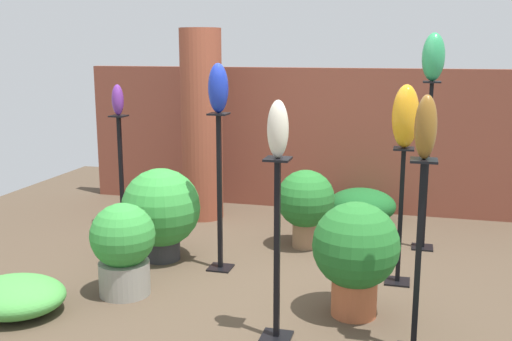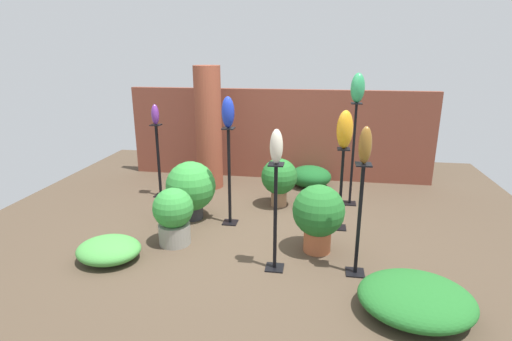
# 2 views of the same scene
# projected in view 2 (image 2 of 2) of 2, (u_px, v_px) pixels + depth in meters

# --- Properties ---
(ground_plane) EXTENTS (8.00, 8.00, 0.00)m
(ground_plane) POSITION_uv_depth(u_px,v_px,m) (258.00, 231.00, 5.39)
(ground_plane) COLOR #4C3D2D
(brick_wall_back) EXTENTS (5.60, 0.12, 1.66)m
(brick_wall_back) POSITION_uv_depth(u_px,v_px,m) (278.00, 134.00, 7.42)
(brick_wall_back) COLOR brown
(brick_wall_back) RESTS_ON ground
(brick_pillar) EXTENTS (0.45, 0.45, 2.10)m
(brick_pillar) POSITION_uv_depth(u_px,v_px,m) (209.00, 128.00, 6.85)
(brick_pillar) COLOR brown
(brick_pillar) RESTS_ON ground
(pedestal_jade) EXTENTS (0.20, 0.20, 1.59)m
(pedestal_jade) POSITION_uv_depth(u_px,v_px,m) (353.00, 159.00, 6.12)
(pedestal_jade) COLOR black
(pedestal_jade) RESTS_ON ground
(pedestal_ivory) EXTENTS (0.20, 0.20, 1.22)m
(pedestal_ivory) POSITION_uv_depth(u_px,v_px,m) (275.00, 222.00, 4.30)
(pedestal_ivory) COLOR black
(pedestal_ivory) RESTS_ON ground
(pedestal_violet) EXTENTS (0.20, 0.20, 1.21)m
(pedestal_violet) POSITION_uv_depth(u_px,v_px,m) (159.00, 164.00, 6.52)
(pedestal_violet) COLOR black
(pedestal_violet) RESTS_ON ground
(pedestal_bronze) EXTENTS (0.20, 0.20, 1.24)m
(pedestal_bronze) POSITION_uv_depth(u_px,v_px,m) (359.00, 225.00, 4.20)
(pedestal_bronze) COLOR black
(pedestal_bronze) RESTS_ON ground
(pedestal_cobalt) EXTENTS (0.20, 0.20, 1.36)m
(pedestal_cobalt) POSITION_uv_depth(u_px,v_px,m) (229.00, 181.00, 5.44)
(pedestal_cobalt) COLOR black
(pedestal_cobalt) RESTS_ON ground
(pedestal_amber) EXTENTS (0.20, 0.20, 1.12)m
(pedestal_amber) POSITION_uv_depth(u_px,v_px,m) (341.00, 193.00, 5.32)
(pedestal_amber) COLOR black
(pedestal_amber) RESTS_ON ground
(art_vase_jade) EXTENTS (0.20, 0.20, 0.43)m
(art_vase_jade) POSITION_uv_depth(u_px,v_px,m) (358.00, 88.00, 5.81)
(art_vase_jade) COLOR #2D9356
(art_vase_jade) RESTS_ON pedestal_jade
(art_vase_ivory) EXTENTS (0.13, 0.14, 0.36)m
(art_vase_ivory) POSITION_uv_depth(u_px,v_px,m) (276.00, 146.00, 4.05)
(art_vase_ivory) COLOR beige
(art_vase_ivory) RESTS_ON pedestal_ivory
(art_vase_violet) EXTENTS (0.12, 0.13, 0.32)m
(art_vase_violet) POSITION_uv_depth(u_px,v_px,m) (155.00, 114.00, 6.28)
(art_vase_violet) COLOR #6B2D8C
(art_vase_violet) RESTS_ON pedestal_violet
(art_vase_bronze) EXTENTS (0.13, 0.14, 0.38)m
(art_vase_bronze) POSITION_uv_depth(u_px,v_px,m) (365.00, 145.00, 3.95)
(art_vase_bronze) COLOR brown
(art_vase_bronze) RESTS_ON pedestal_bronze
(art_vase_cobalt) EXTENTS (0.17, 0.16, 0.41)m
(art_vase_cobalt) POSITION_uv_depth(u_px,v_px,m) (228.00, 112.00, 5.17)
(art_vase_cobalt) COLOR #192D9E
(art_vase_cobalt) RESTS_ON pedestal_cobalt
(art_vase_amber) EXTENTS (0.21, 0.21, 0.49)m
(art_vase_amber) POSITION_uv_depth(u_px,v_px,m) (345.00, 130.00, 5.07)
(art_vase_amber) COLOR orange
(art_vase_amber) RESTS_ON pedestal_amber
(potted_plant_near_pillar) EXTENTS (0.55, 0.55, 0.76)m
(potted_plant_near_pillar) POSITION_uv_depth(u_px,v_px,m) (279.00, 178.00, 6.13)
(potted_plant_near_pillar) COLOR #936B4C
(potted_plant_near_pillar) RESTS_ON ground
(potted_plant_walkway_edge) EXTENTS (0.62, 0.62, 0.83)m
(potted_plant_walkway_edge) POSITION_uv_depth(u_px,v_px,m) (318.00, 214.00, 4.71)
(potted_plant_walkway_edge) COLOR #B25B38
(potted_plant_walkway_edge) RESTS_ON ground
(potted_plant_mid_right) EXTENTS (0.71, 0.71, 0.84)m
(potted_plant_mid_right) POSITION_uv_depth(u_px,v_px,m) (191.00, 187.00, 5.67)
(potted_plant_mid_right) COLOR #2D2D33
(potted_plant_mid_right) RESTS_ON ground
(potted_plant_mid_left) EXTENTS (0.50, 0.50, 0.73)m
(potted_plant_mid_left) POSITION_uv_depth(u_px,v_px,m) (174.00, 214.00, 4.93)
(potted_plant_mid_left) COLOR gray
(potted_plant_mid_left) RESTS_ON ground
(foliage_bed_east) EXTENTS (1.05, 0.93, 0.31)m
(foliage_bed_east) POSITION_uv_depth(u_px,v_px,m) (416.00, 299.00, 3.65)
(foliage_bed_east) COLOR #236B28
(foliage_bed_east) RESTS_ON ground
(foliage_bed_west) EXTENTS (0.74, 0.65, 0.37)m
(foliage_bed_west) POSITION_uv_depth(u_px,v_px,m) (310.00, 176.00, 7.08)
(foliage_bed_west) COLOR #195923
(foliage_bed_west) RESTS_ON ground
(foliage_bed_center) EXTENTS (0.74, 0.65, 0.26)m
(foliage_bed_center) POSITION_uv_depth(u_px,v_px,m) (109.00, 250.00, 4.60)
(foliage_bed_center) COLOR #479942
(foliage_bed_center) RESTS_ON ground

